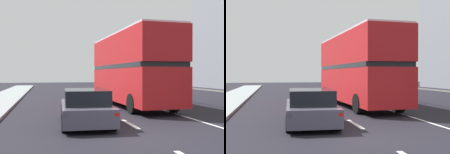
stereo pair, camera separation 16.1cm
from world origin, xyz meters
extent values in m
cube|color=black|center=(0.00, 0.00, -0.05)|extent=(73.58, 120.00, 0.10)
cube|color=silver|center=(0.00, 2.38, 0.00)|extent=(0.16, 2.13, 0.01)
cube|color=silver|center=(0.00, 7.49, 0.00)|extent=(0.16, 2.13, 0.01)
cube|color=silver|center=(0.00, 12.59, 0.00)|extent=(0.16, 2.13, 0.01)
cube|color=silver|center=(0.00, 17.70, 0.00)|extent=(0.16, 2.13, 0.01)
cube|color=silver|center=(0.00, 22.80, 0.00)|extent=(0.16, 2.13, 0.01)
cube|color=silver|center=(0.00, 27.91, 0.00)|extent=(0.16, 2.13, 0.01)
cube|color=silver|center=(3.02, 9.00, 0.00)|extent=(0.12, 46.00, 0.01)
cube|color=gray|center=(6.16, 9.00, 1.01)|extent=(0.08, 42.00, 0.08)
cylinder|color=gray|center=(6.16, 9.00, 0.51)|extent=(0.10, 0.10, 1.01)
cylinder|color=gray|center=(6.16, 12.82, 0.51)|extent=(0.10, 0.10, 1.01)
cylinder|color=gray|center=(6.16, 16.64, 0.51)|extent=(0.10, 0.10, 1.01)
cylinder|color=gray|center=(6.16, 20.45, 0.51)|extent=(0.10, 0.10, 1.01)
cylinder|color=gray|center=(6.16, 24.27, 0.51)|extent=(0.10, 0.10, 1.01)
cylinder|color=gray|center=(6.16, 28.09, 0.51)|extent=(0.10, 0.10, 1.01)
cube|color=#B3181C|center=(1.91, 8.64, 1.32)|extent=(2.90, 10.16, 1.94)
cube|color=black|center=(1.91, 8.64, 2.41)|extent=(2.91, 9.76, 0.24)
cube|color=#B3181C|center=(1.91, 8.64, 3.41)|extent=(2.90, 10.16, 1.76)
cube|color=silver|center=(1.91, 8.64, 4.34)|extent=(2.84, 9.96, 0.10)
cube|color=black|center=(1.70, 13.65, 1.42)|extent=(2.22, 0.14, 1.36)
cube|color=yellow|center=(1.70, 13.65, 3.85)|extent=(1.48, 0.10, 0.28)
cylinder|color=black|center=(0.62, 12.22, 0.50)|extent=(0.32, 1.01, 1.00)
cylinder|color=black|center=(2.89, 12.32, 0.50)|extent=(0.32, 1.01, 1.00)
cylinder|color=black|center=(0.93, 5.16, 0.50)|extent=(0.32, 1.01, 1.00)
cylinder|color=black|center=(3.20, 5.26, 0.50)|extent=(0.32, 1.01, 1.00)
cube|color=#4A4456|center=(-1.70, 2.80, 0.49)|extent=(2.04, 4.51, 0.63)
cube|color=black|center=(-1.71, 2.58, 1.09)|extent=(1.73, 2.51, 0.56)
cube|color=red|center=(-2.62, 0.66, 0.65)|extent=(0.16, 0.07, 0.12)
cube|color=red|center=(-0.99, 0.58, 0.65)|extent=(0.16, 0.07, 0.12)
cylinder|color=black|center=(-2.46, 4.35, 0.32)|extent=(0.23, 0.65, 0.64)
cylinder|color=black|center=(-0.79, 4.27, 0.32)|extent=(0.23, 0.65, 0.64)
cylinder|color=black|center=(-2.61, 1.33, 0.32)|extent=(0.23, 0.65, 0.64)
cylinder|color=black|center=(-0.94, 1.25, 0.32)|extent=(0.23, 0.65, 0.64)
camera|label=1|loc=(-3.24, -8.38, 1.95)|focal=46.21mm
camera|label=2|loc=(-3.08, -8.42, 1.95)|focal=46.21mm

